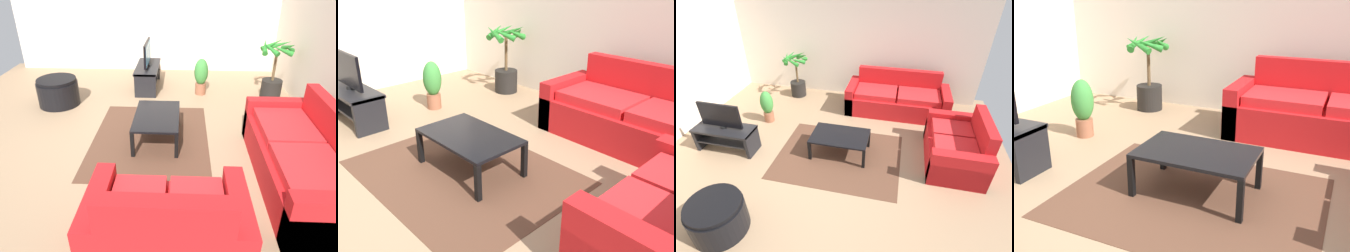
% 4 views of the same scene
% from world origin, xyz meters
% --- Properties ---
extents(ground_plane, '(6.60, 6.60, 0.00)m').
position_xyz_m(ground_plane, '(0.00, 0.00, 0.00)').
color(ground_plane, '#937556').
extents(wall_back, '(6.00, 0.06, 2.70)m').
position_xyz_m(wall_back, '(0.00, 3.00, 1.35)').
color(wall_back, beige).
rests_on(wall_back, ground).
extents(couch_main, '(2.23, 0.90, 0.90)m').
position_xyz_m(couch_main, '(1.18, 2.28, 0.30)').
color(couch_main, red).
rests_on(couch_main, ground).
extents(coffee_table, '(1.01, 0.64, 0.40)m').
position_xyz_m(coffee_table, '(0.28, 0.51, 0.35)').
color(coffee_table, black).
rests_on(coffee_table, ground).
extents(area_rug, '(2.20, 1.70, 0.01)m').
position_xyz_m(area_rug, '(0.28, 0.41, 0.00)').
color(area_rug, '#513323').
rests_on(area_rug, ground).
extents(potted_palm, '(0.63, 0.63, 1.11)m').
position_xyz_m(potted_palm, '(-1.34, 2.55, 0.47)').
color(potted_palm, black).
rests_on(potted_palm, ground).
extents(potted_plant_small, '(0.27, 0.27, 0.71)m').
position_xyz_m(potted_plant_small, '(-1.50, 1.23, 0.38)').
color(potted_plant_small, brown).
rests_on(potted_plant_small, ground).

